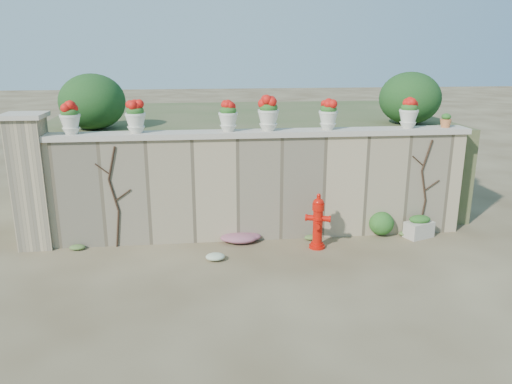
{
  "coord_description": "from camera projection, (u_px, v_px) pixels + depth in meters",
  "views": [
    {
      "loc": [
        -1.1,
        -7.35,
        3.56
      ],
      "look_at": [
        -0.1,
        1.4,
        1.03
      ],
      "focal_mm": 35.0,
      "sensor_mm": 36.0,
      "label": 1
    }
  ],
  "objects": [
    {
      "name": "planter_box",
      "position": [
        419.0,
        227.0,
        9.75
      ],
      "size": [
        0.62,
        0.49,
        0.45
      ],
      "rotation": [
        0.0,
        0.0,
        0.38
      ],
      "color": "beige",
      "rests_on": "ground"
    },
    {
      "name": "raised_fill",
      "position": [
        244.0,
        154.0,
        12.62
      ],
      "size": [
        9.0,
        6.0,
        2.0
      ],
      "primitive_type": "cube",
      "color": "#384C23",
      "rests_on": "ground"
    },
    {
      "name": "urn_pot_5",
      "position": [
        409.0,
        113.0,
        9.5
      ],
      "size": [
        0.36,
        0.36,
        0.57
      ],
      "color": "beige",
      "rests_on": "wall_cap"
    },
    {
      "name": "ground",
      "position": [
        272.0,
        276.0,
        8.12
      ],
      "size": [
        80.0,
        80.0,
        0.0
      ],
      "primitive_type": "plane",
      "color": "#4D3C26",
      "rests_on": "ground"
    },
    {
      "name": "back_shrub_left",
      "position": [
        92.0,
        102.0,
        9.93
      ],
      "size": [
        1.3,
        1.3,
        1.1
      ],
      "primitive_type": "ellipsoid",
      "color": "#143814",
      "rests_on": "raised_fill"
    },
    {
      "name": "terracotta_pot",
      "position": [
        446.0,
        121.0,
        9.63
      ],
      "size": [
        0.22,
        0.22,
        0.26
      ],
      "color": "#C6703C",
      "rests_on": "wall_cap"
    },
    {
      "name": "green_shrub",
      "position": [
        383.0,
        222.0,
        9.79
      ],
      "size": [
        0.62,
        0.55,
        0.59
      ],
      "primitive_type": "ellipsoid",
      "color": "#1E5119",
      "rests_on": "ground"
    },
    {
      "name": "vine_left",
      "position": [
        114.0,
        196.0,
        9.07
      ],
      "size": [
        0.6,
        0.04,
        1.91
      ],
      "color": "black",
      "rests_on": "ground"
    },
    {
      "name": "gate_pillar",
      "position": [
        32.0,
        181.0,
        9.04
      ],
      "size": [
        0.72,
        0.72,
        2.48
      ],
      "color": "tan",
      "rests_on": "ground"
    },
    {
      "name": "urn_pot_4",
      "position": [
        328.0,
        115.0,
        9.33
      ],
      "size": [
        0.36,
        0.36,
        0.56
      ],
      "color": "beige",
      "rests_on": "wall_cap"
    },
    {
      "name": "white_flowers",
      "position": [
        220.0,
        255.0,
        8.75
      ],
      "size": [
        0.44,
        0.36,
        0.16
      ],
      "primitive_type": "ellipsoid",
      "color": "white",
      "rests_on": "ground"
    },
    {
      "name": "urn_pot_3",
      "position": [
        268.0,
        114.0,
        9.2
      ],
      "size": [
        0.39,
        0.39,
        0.62
      ],
      "color": "beige",
      "rests_on": "wall_cap"
    },
    {
      "name": "urn_pot_2",
      "position": [
        228.0,
        116.0,
        9.12
      ],
      "size": [
        0.35,
        0.35,
        0.55
      ],
      "color": "beige",
      "rests_on": "wall_cap"
    },
    {
      "name": "back_shrub_right",
      "position": [
        410.0,
        98.0,
        10.65
      ],
      "size": [
        1.3,
        1.3,
        1.1
      ],
      "primitive_type": "ellipsoid",
      "color": "#143814",
      "rests_on": "raised_fill"
    },
    {
      "name": "stone_wall",
      "position": [
        259.0,
        188.0,
        9.57
      ],
      "size": [
        8.0,
        0.4,
        2.0
      ],
      "primitive_type": "cube",
      "color": "tan",
      "rests_on": "ground"
    },
    {
      "name": "urn_pot_0",
      "position": [
        70.0,
        118.0,
        8.82
      ],
      "size": [
        0.36,
        0.36,
        0.56
      ],
      "color": "beige",
      "rests_on": "wall_cap"
    },
    {
      "name": "wall_cap",
      "position": [
        259.0,
        133.0,
        9.28
      ],
      "size": [
        8.1,
        0.52,
        0.1
      ],
      "primitive_type": "cube",
      "color": "beige",
      "rests_on": "stone_wall"
    },
    {
      "name": "fire_hydrant",
      "position": [
        318.0,
        221.0,
        9.14
      ],
      "size": [
        0.45,
        0.32,
        1.04
      ],
      "rotation": [
        0.0,
        0.0,
        -0.33
      ],
      "color": "red",
      "rests_on": "ground"
    },
    {
      "name": "urn_pot_1",
      "position": [
        135.0,
        117.0,
        8.94
      ],
      "size": [
        0.37,
        0.37,
        0.58
      ],
      "color": "beige",
      "rests_on": "wall_cap"
    },
    {
      "name": "vine_right",
      "position": [
        424.0,
        186.0,
        9.71
      ],
      "size": [
        0.6,
        0.04,
        1.91
      ],
      "color": "black",
      "rests_on": "ground"
    },
    {
      "name": "magenta_clump",
      "position": [
        242.0,
        237.0,
        9.53
      ],
      "size": [
        0.81,
        0.54,
        0.22
      ],
      "primitive_type": "ellipsoid",
      "color": "#CC2887",
      "rests_on": "ground"
    }
  ]
}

